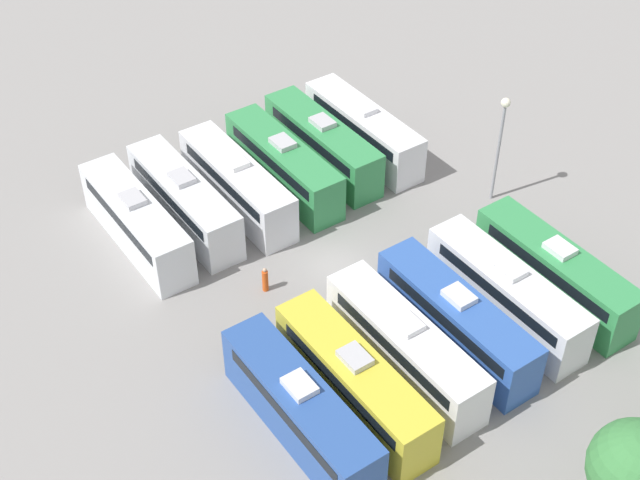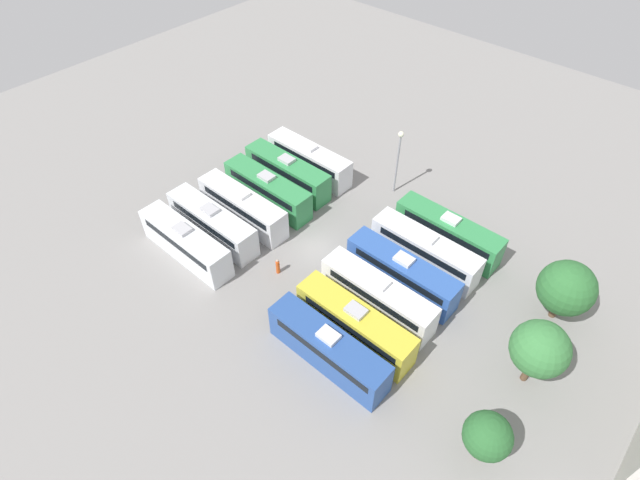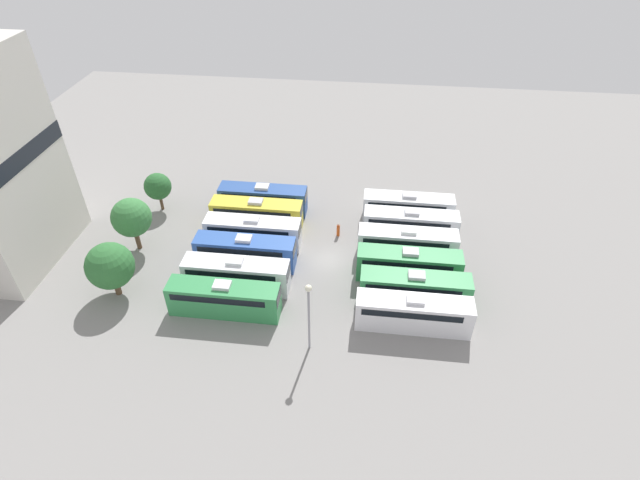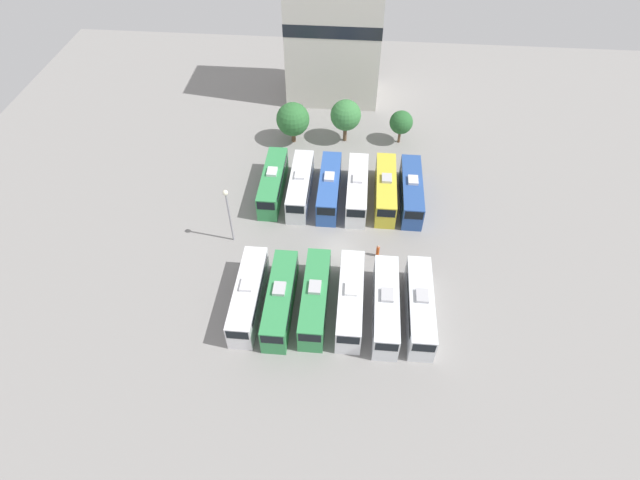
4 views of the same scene
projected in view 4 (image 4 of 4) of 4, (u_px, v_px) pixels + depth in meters
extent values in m
plane|color=gray|center=(338.00, 248.00, 57.27)|extent=(106.67, 106.67, 0.00)
cube|color=silver|center=(249.00, 296.00, 50.58)|extent=(2.42, 10.55, 3.28)
cube|color=black|center=(248.00, 288.00, 50.09)|extent=(2.46, 8.97, 0.72)
cube|color=black|center=(237.00, 335.00, 46.32)|extent=(2.13, 0.08, 1.15)
cube|color=silver|center=(247.00, 285.00, 49.26)|extent=(1.20, 1.60, 0.35)
cube|color=#338C4C|center=(280.00, 300.00, 50.24)|extent=(2.42, 10.55, 3.28)
cube|color=black|center=(280.00, 292.00, 49.75)|extent=(2.46, 8.97, 0.72)
cube|color=black|center=(272.00, 340.00, 45.98)|extent=(2.13, 0.08, 1.15)
cube|color=#B2B2B7|center=(279.00, 289.00, 48.92)|extent=(1.20, 1.60, 0.35)
cube|color=#338C4C|center=(315.00, 298.00, 50.37)|extent=(2.42, 10.55, 3.28)
cube|color=black|center=(315.00, 291.00, 49.88)|extent=(2.46, 8.97, 0.72)
cube|color=black|center=(310.00, 338.00, 46.11)|extent=(2.13, 0.08, 1.15)
cube|color=#B2B2B7|center=(315.00, 287.00, 49.05)|extent=(1.20, 1.60, 0.35)
cube|color=silver|center=(350.00, 300.00, 50.22)|extent=(2.42, 10.55, 3.28)
cube|color=black|center=(351.00, 292.00, 49.72)|extent=(2.46, 8.97, 0.72)
cube|color=black|center=(348.00, 340.00, 45.95)|extent=(2.13, 0.08, 1.15)
cube|color=white|center=(351.00, 289.00, 48.90)|extent=(1.20, 1.60, 0.35)
cube|color=silver|center=(386.00, 306.00, 49.71)|extent=(2.42, 10.55, 3.28)
cube|color=black|center=(386.00, 298.00, 49.22)|extent=(2.46, 8.97, 0.72)
cube|color=black|center=(387.00, 347.00, 45.45)|extent=(2.13, 0.08, 1.15)
cube|color=#B2B2B7|center=(387.00, 295.00, 48.39)|extent=(1.20, 1.60, 0.35)
cube|color=silver|center=(420.00, 307.00, 49.65)|extent=(2.42, 10.55, 3.28)
cube|color=black|center=(421.00, 299.00, 49.15)|extent=(2.46, 8.97, 0.72)
cube|color=black|center=(424.00, 348.00, 45.39)|extent=(2.13, 0.08, 1.15)
cube|color=#B2B2B7|center=(422.00, 296.00, 48.33)|extent=(1.20, 1.60, 0.35)
cube|color=#338C4C|center=(273.00, 183.00, 62.69)|extent=(2.42, 10.55, 3.28)
cube|color=black|center=(273.00, 176.00, 62.19)|extent=(2.46, 8.97, 0.72)
cube|color=black|center=(266.00, 206.00, 58.43)|extent=(2.13, 0.08, 1.15)
cube|color=silver|center=(272.00, 172.00, 61.37)|extent=(1.20, 1.60, 0.35)
cube|color=silver|center=(300.00, 186.00, 62.27)|extent=(2.42, 10.55, 3.28)
cube|color=black|center=(300.00, 179.00, 61.78)|extent=(2.46, 8.97, 0.72)
cube|color=black|center=(295.00, 210.00, 58.01)|extent=(2.13, 0.08, 1.15)
cube|color=silver|center=(300.00, 175.00, 60.95)|extent=(1.20, 1.60, 0.35)
cube|color=#2D56A8|center=(329.00, 188.00, 62.04)|extent=(2.42, 10.55, 3.28)
cube|color=black|center=(329.00, 181.00, 61.54)|extent=(2.46, 8.97, 0.72)
cube|color=black|center=(326.00, 212.00, 57.77)|extent=(2.13, 0.08, 1.15)
cube|color=silver|center=(329.00, 177.00, 60.72)|extent=(1.20, 1.60, 0.35)
cube|color=white|center=(357.00, 190.00, 61.80)|extent=(2.42, 10.55, 3.28)
cube|color=black|center=(358.00, 183.00, 61.31)|extent=(2.46, 8.97, 0.72)
cube|color=black|center=(356.00, 214.00, 57.54)|extent=(2.13, 0.08, 1.15)
cube|color=silver|center=(358.00, 178.00, 60.48)|extent=(1.20, 1.60, 0.35)
cube|color=gold|center=(385.00, 190.00, 61.83)|extent=(2.42, 10.55, 3.28)
cube|color=black|center=(386.00, 182.00, 61.33)|extent=(2.46, 8.97, 0.72)
cube|color=black|center=(386.00, 213.00, 57.56)|extent=(2.13, 0.08, 1.15)
cube|color=#B2B2B7|center=(387.00, 178.00, 60.51)|extent=(1.20, 1.60, 0.35)
cube|color=#284C93|center=(411.00, 191.00, 61.59)|extent=(2.42, 10.55, 3.28)
cube|color=black|center=(412.00, 184.00, 61.09)|extent=(2.46, 8.97, 0.72)
cube|color=black|center=(414.00, 216.00, 57.32)|extent=(2.13, 0.08, 1.15)
cube|color=silver|center=(413.00, 180.00, 60.27)|extent=(1.20, 1.60, 0.35)
cylinder|color=#CC4C19|center=(378.00, 251.00, 55.98)|extent=(0.36, 0.36, 1.43)
sphere|color=tan|center=(378.00, 246.00, 55.38)|extent=(0.24, 0.24, 0.24)
cylinder|color=gray|center=(230.00, 218.00, 55.66)|extent=(0.20, 0.20, 7.07)
sphere|color=#EAE5C6|center=(225.00, 193.00, 52.96)|extent=(0.60, 0.60, 0.60)
cylinder|color=brown|center=(294.00, 135.00, 70.83)|extent=(0.60, 0.60, 2.03)
sphere|color=#2D6B33|center=(293.00, 119.00, 68.92)|extent=(4.62, 4.62, 4.62)
cylinder|color=brown|center=(345.00, 132.00, 70.76)|extent=(0.52, 0.52, 2.66)
sphere|color=#387A3D|center=(346.00, 115.00, 68.71)|extent=(4.25, 4.25, 4.25)
cylinder|color=brown|center=(399.00, 136.00, 70.65)|extent=(0.38, 0.38, 2.14)
sphere|color=#28602D|center=(401.00, 122.00, 69.05)|extent=(3.24, 3.24, 3.24)
cube|color=beige|center=(334.00, 26.00, 72.48)|extent=(13.78, 9.32, 21.91)
cube|color=black|center=(334.00, 18.00, 71.68)|extent=(13.84, 9.38, 1.80)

